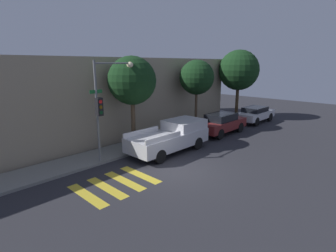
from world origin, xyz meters
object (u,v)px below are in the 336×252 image
Objects in this scene: pickup_truck at (172,136)px; tree_far_end at (239,70)px; tree_near_corner at (132,81)px; traffic_light_pole at (106,97)px; sedan_middle at (255,114)px; tree_midblock at (197,78)px; sedan_near_corner at (222,123)px.

pickup_truck is 0.82× the size of tree_far_end.
tree_far_end reaches higher than tree_near_corner.
traffic_light_pole reaches higher than sedan_middle.
traffic_light_pole is 4.58m from pickup_truck.
tree_far_end is (0.46, 2.14, 3.75)m from sedan_middle.
tree_near_corner is 6.25m from tree_midblock.
pickup_truck is (3.57, -1.27, -2.58)m from traffic_light_pole.
sedan_middle is 7.08m from tree_midblock.
pickup_truck is at bearing 180.00° from sedan_near_corner.
tree_midblock reaches higher than sedan_middle.
tree_near_corner reaches higher than traffic_light_pole.
sedan_near_corner reaches higher than sedan_middle.
pickup_truck reaches higher than sedan_middle.
sedan_near_corner is 7.71m from tree_near_corner.
tree_far_end reaches higher than sedan_middle.
pickup_truck is 1.17× the size of sedan_near_corner.
pickup_truck is at bearing -61.09° from tree_near_corner.
traffic_light_pole is at bearing 160.40° from pickup_truck.
sedan_middle is at bearing -20.03° from tree_midblock.
tree_far_end is (14.97, 0.87, 1.03)m from traffic_light_pole.
traffic_light_pole is 9.48m from sedan_near_corner.
traffic_light_pole is 1.21× the size of sedan_middle.
tree_near_corner is 12.59m from tree_far_end.
sedan_near_corner is at bearing -8.03° from traffic_light_pole.
pickup_truck is 1.19× the size of sedan_middle.
sedan_near_corner is 7.33m from tree_far_end.
traffic_light_pole is at bearing -160.04° from tree_near_corner.
pickup_truck is at bearing -157.13° from tree_midblock.
tree_midblock reaches higher than pickup_truck.
tree_far_end is (11.40, 2.14, 3.61)m from pickup_truck.
sedan_middle is (10.94, -0.00, -0.15)m from pickup_truck.
tree_midblock is (-0.37, 2.14, 3.27)m from sedan_near_corner.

